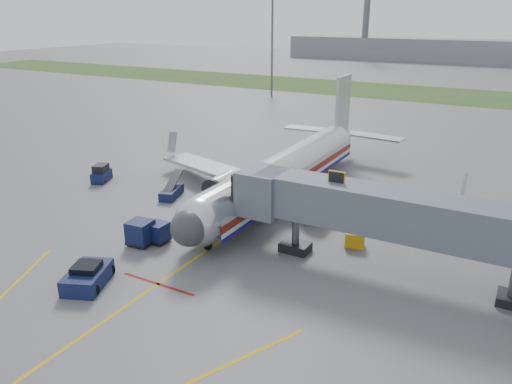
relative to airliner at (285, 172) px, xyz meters
The scene contains 16 objects.
ground 15.48m from the airliner, 90.01° to the right, with size 400.00×400.00×0.00m, color #565659.
grass_strip 74.80m from the airliner, 90.00° to the left, with size 300.00×25.00×0.01m, color #2D4C1E.
apron_markings 22.80m from the airliner, 90.01° to the right, with size 21.52×50.00×0.01m.
airliner is the anchor object (origin of this frame).
jet_bridge 16.54m from the airliner, 38.56° to the right, with size 25.30×4.00×6.90m.
light_mast_left 62.96m from the airliner, 118.72° to the left, with size 2.00×0.44×20.40m.
distant_terminal 155.08m from the airliner, 93.70° to the left, with size 120.00×14.00×8.00m, color slate.
control_tower 155.70m from the airliner, 104.96° to the left, with size 4.00×4.00×30.00m.
pushback_tug 22.09m from the airliner, 100.48° to the right, with size 3.57×4.34×1.56m.
baggage_tug 20.20m from the airliner, 164.93° to the right, with size 2.26×2.98×1.86m.
baggage_cart_a 16.04m from the airliner, 108.79° to the right, with size 1.98×1.98×1.96m.
baggage_cart_b 14.85m from the airliner, 106.53° to the right, with size 1.53×1.53×1.63m.
baggage_cart_c 3.49m from the airliner, 169.52° to the right, with size 1.84×1.84×1.90m.
belt_loader 11.36m from the airliner, 151.51° to the right, with size 2.42×4.42×2.09m.
ground_power_cart 12.29m from the airliner, 36.74° to the right, with size 1.63×1.25×1.17m.
ramp_worker 3.60m from the airliner, 166.64° to the right, with size 0.58×0.38×1.58m, color #A3C517.
Camera 1 is at (20.21, -26.53, 17.33)m, focal length 35.00 mm.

